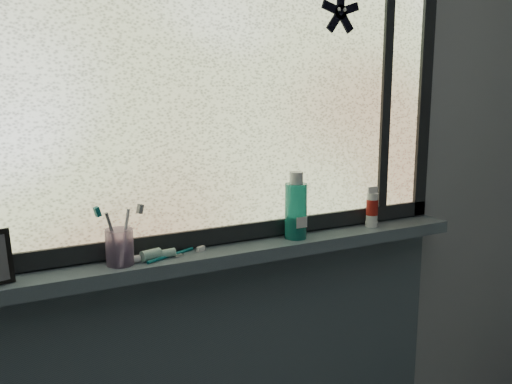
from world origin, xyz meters
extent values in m
cube|color=#9EA3A8|center=(0.00, 1.30, 1.25)|extent=(3.00, 0.01, 2.50)
cube|color=#4F5F69|center=(0.00, 1.23, 1.00)|extent=(1.62, 0.14, 0.04)
cube|color=silver|center=(0.00, 1.28, 1.53)|extent=(1.50, 0.01, 1.00)
cube|color=black|center=(0.00, 1.28, 1.05)|extent=(1.60, 0.03, 0.05)
cube|color=black|center=(0.78, 1.28, 1.53)|extent=(0.05, 0.03, 1.10)
cube|color=black|center=(0.60, 1.28, 1.53)|extent=(0.03, 0.03, 1.00)
cylinder|color=#BB97C8|center=(-0.34, 1.22, 1.07)|extent=(0.09, 0.09, 0.10)
cylinder|color=teal|center=(0.22, 1.23, 1.13)|extent=(0.08, 0.08, 0.17)
cylinder|color=silver|center=(0.52, 1.23, 1.09)|extent=(0.05, 0.05, 0.10)
camera|label=1|loc=(-0.71, -0.25, 1.51)|focal=40.00mm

